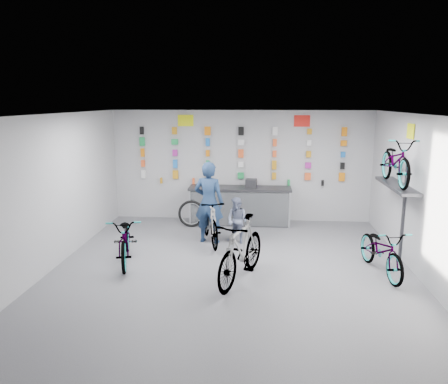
# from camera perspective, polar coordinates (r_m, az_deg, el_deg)

# --- Properties ---
(floor) EXTENTS (8.00, 8.00, 0.00)m
(floor) POSITION_cam_1_polar(r_m,az_deg,el_deg) (8.43, 0.87, -10.77)
(floor) COLOR #4D4D52
(floor) RESTS_ON ground
(ceiling) EXTENTS (8.00, 8.00, 0.00)m
(ceiling) POSITION_cam_1_polar(r_m,az_deg,el_deg) (7.79, 0.93, 10.05)
(ceiling) COLOR white
(ceiling) RESTS_ON wall_back
(wall_back) EXTENTS (7.00, 0.00, 7.00)m
(wall_back) POSITION_cam_1_polar(r_m,az_deg,el_deg) (11.91, 2.23, 3.41)
(wall_back) COLOR #B6B6B8
(wall_back) RESTS_ON floor
(wall_front) EXTENTS (7.00, 0.00, 7.00)m
(wall_front) POSITION_cam_1_polar(r_m,az_deg,el_deg) (4.19, -2.98, -12.79)
(wall_front) COLOR #B6B6B8
(wall_front) RESTS_ON floor
(wall_left) EXTENTS (0.00, 8.00, 8.00)m
(wall_left) POSITION_cam_1_polar(r_m,az_deg,el_deg) (8.92, -22.14, -0.31)
(wall_left) COLOR #B6B6B8
(wall_left) RESTS_ON floor
(wall_right) EXTENTS (0.00, 8.00, 8.00)m
(wall_right) POSITION_cam_1_polar(r_m,az_deg,el_deg) (8.50, 25.17, -1.14)
(wall_right) COLOR #B6B6B8
(wall_right) RESTS_ON floor
(counter) EXTENTS (2.70, 0.66, 1.00)m
(counter) POSITION_cam_1_polar(r_m,az_deg,el_deg) (11.65, 2.08, -1.85)
(counter) COLOR black
(counter) RESTS_ON floor
(merch_wall) EXTENTS (5.55, 0.08, 1.57)m
(merch_wall) POSITION_cam_1_polar(r_m,az_deg,el_deg) (11.80, 2.05, 4.79)
(merch_wall) COLOR silver
(merch_wall) RESTS_ON wall_back
(wall_bracket) EXTENTS (0.39, 1.90, 2.00)m
(wall_bracket) POSITION_cam_1_polar(r_m,az_deg,el_deg) (9.56, 21.75, 0.27)
(wall_bracket) COLOR #333338
(wall_bracket) RESTS_ON wall_right
(sign_left) EXTENTS (0.42, 0.02, 0.30)m
(sign_left) POSITION_cam_1_polar(r_m,az_deg,el_deg) (11.93, -5.04, 9.28)
(sign_left) COLOR #E5ED12
(sign_left) RESTS_ON wall_back
(sign_right) EXTENTS (0.42, 0.02, 0.30)m
(sign_right) POSITION_cam_1_polar(r_m,az_deg,el_deg) (11.81, 10.15, 9.12)
(sign_right) COLOR red
(sign_right) RESTS_ON wall_back
(sign_side) EXTENTS (0.02, 0.40, 0.30)m
(sign_side) POSITION_cam_1_polar(r_m,az_deg,el_deg) (9.46, 23.19, 7.30)
(sign_side) COLOR #E5ED12
(sign_side) RESTS_ON wall_right
(bike_left) EXTENTS (1.11, 2.00, 0.99)m
(bike_left) POSITION_cam_1_polar(r_m,az_deg,el_deg) (9.14, -12.70, -5.94)
(bike_left) COLOR gray
(bike_left) RESTS_ON floor
(bike_center) EXTENTS (1.21, 2.05, 1.19)m
(bike_center) POSITION_cam_1_polar(r_m,az_deg,el_deg) (7.97, 2.27, -7.58)
(bike_center) COLOR gray
(bike_center) RESTS_ON floor
(bike_right) EXTENTS (0.93, 1.85, 0.93)m
(bike_right) POSITION_cam_1_polar(r_m,az_deg,el_deg) (8.87, 19.89, -7.14)
(bike_right) COLOR gray
(bike_right) RESTS_ON floor
(bike_service) EXTENTS (1.01, 1.89, 1.09)m
(bike_service) POSITION_cam_1_polar(r_m,az_deg,el_deg) (10.07, -1.85, -3.71)
(bike_service) COLOR gray
(bike_service) RESTS_ON floor
(bike_wall) EXTENTS (0.63, 1.80, 0.95)m
(bike_wall) POSITION_cam_1_polar(r_m,az_deg,el_deg) (9.45, 21.57, 3.77)
(bike_wall) COLOR gray
(bike_wall) RESTS_ON wall_bracket
(clerk) EXTENTS (0.77, 0.58, 1.90)m
(clerk) POSITION_cam_1_polar(r_m,az_deg,el_deg) (10.04, -1.99, -1.37)
(clerk) COLOR navy
(clerk) RESTS_ON floor
(customer) EXTENTS (0.65, 0.61, 1.07)m
(customer) POSITION_cam_1_polar(r_m,az_deg,el_deg) (10.08, 1.73, -3.74)
(customer) COLOR slate
(customer) RESTS_ON floor
(spare_wheel) EXTENTS (0.70, 0.18, 0.70)m
(spare_wheel) POSITION_cam_1_polar(r_m,az_deg,el_deg) (11.45, -4.28, -2.84)
(spare_wheel) COLOR black
(spare_wheel) RESTS_ON floor
(register) EXTENTS (0.31, 0.32, 0.22)m
(register) POSITION_cam_1_polar(r_m,az_deg,el_deg) (11.52, 3.57, 1.15)
(register) COLOR black
(register) RESTS_ON counter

